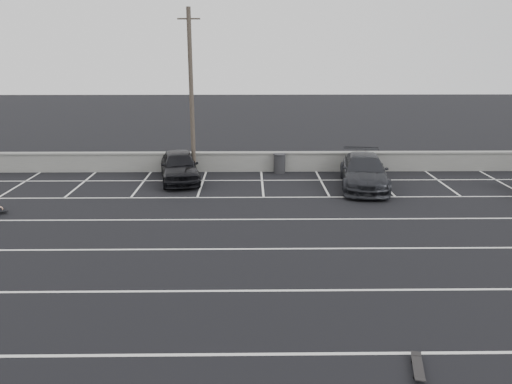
{
  "coord_description": "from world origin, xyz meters",
  "views": [
    {
      "loc": [
        0.38,
        -12.58,
        6.53
      ],
      "look_at": [
        0.63,
        6.44,
        1.0
      ],
      "focal_mm": 35.0,
      "sensor_mm": 36.0,
      "label": 1
    }
  ],
  "objects_px": {
    "trash_bin": "(280,163)",
    "skateboard": "(418,367)",
    "car_right": "(364,171)",
    "car_left": "(179,166)",
    "utility_pole": "(191,93)"
  },
  "relations": [
    {
      "from": "car_right",
      "to": "skateboard",
      "type": "xyz_separation_m",
      "value": [
        -1.99,
        -14.34,
        -0.69
      ]
    },
    {
      "from": "car_left",
      "to": "skateboard",
      "type": "distance_m",
      "value": 17.16
    },
    {
      "from": "utility_pole",
      "to": "trash_bin",
      "type": "bearing_deg",
      "value": 5.01
    },
    {
      "from": "car_left",
      "to": "car_right",
      "type": "height_order",
      "value": "car_left"
    },
    {
      "from": "car_right",
      "to": "trash_bin",
      "type": "height_order",
      "value": "car_right"
    },
    {
      "from": "utility_pole",
      "to": "trash_bin",
      "type": "xyz_separation_m",
      "value": [
        4.56,
        0.4,
        -3.73
      ]
    },
    {
      "from": "skateboard",
      "to": "car_right",
      "type": "bearing_deg",
      "value": 94.76
    },
    {
      "from": "car_left",
      "to": "trash_bin",
      "type": "xyz_separation_m",
      "value": [
        5.16,
        1.6,
        -0.24
      ]
    },
    {
      "from": "car_right",
      "to": "trash_bin",
      "type": "relative_size",
      "value": 5.01
    },
    {
      "from": "trash_bin",
      "to": "skateboard",
      "type": "relative_size",
      "value": 1.22
    },
    {
      "from": "trash_bin",
      "to": "skateboard",
      "type": "bearing_deg",
      "value": -83.66
    },
    {
      "from": "skateboard",
      "to": "car_left",
      "type": "bearing_deg",
      "value": 127.05
    },
    {
      "from": "utility_pole",
      "to": "car_left",
      "type": "bearing_deg",
      "value": -116.44
    },
    {
      "from": "car_left",
      "to": "car_right",
      "type": "distance_m",
      "value": 9.16
    },
    {
      "from": "trash_bin",
      "to": "skateboard",
      "type": "distance_m",
      "value": 17.33
    }
  ]
}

